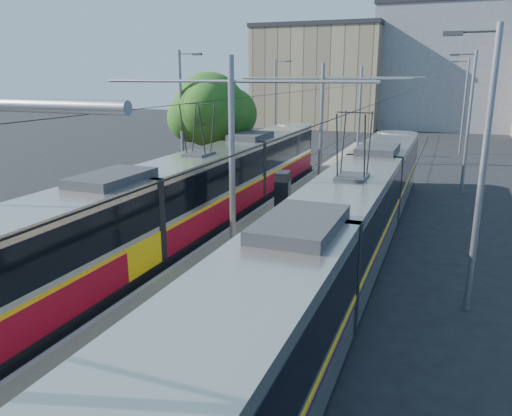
% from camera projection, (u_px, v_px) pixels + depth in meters
% --- Properties ---
extents(ground, '(160.00, 160.00, 0.00)m').
position_uv_depth(ground, '(75.00, 416.00, 10.13)').
color(ground, black).
rests_on(ground, ground).
extents(platform, '(4.00, 50.00, 0.30)m').
position_uv_depth(platform, '(304.00, 208.00, 25.40)').
color(platform, gray).
rests_on(platform, ground).
extents(tactile_strip_left, '(0.70, 50.00, 0.01)m').
position_uv_depth(tactile_strip_left, '(277.00, 202.00, 25.86)').
color(tactile_strip_left, gray).
rests_on(tactile_strip_left, platform).
extents(tactile_strip_right, '(0.70, 50.00, 0.01)m').
position_uv_depth(tactile_strip_right, '(332.00, 207.00, 24.85)').
color(tactile_strip_right, gray).
rests_on(tactile_strip_right, platform).
extents(rails, '(8.71, 70.00, 0.03)m').
position_uv_depth(rails, '(304.00, 210.00, 25.43)').
color(rails, gray).
rests_on(rails, ground).
extents(tram_left, '(2.43, 30.63, 5.50)m').
position_uv_depth(tram_left, '(200.00, 190.00, 22.22)').
color(tram_left, black).
rests_on(tram_left, ground).
extents(tram_right, '(2.43, 31.22, 5.50)m').
position_uv_depth(tram_right, '(350.00, 219.00, 17.31)').
color(tram_right, black).
rests_on(tram_right, ground).
extents(catenary, '(9.20, 70.00, 7.00)m').
position_uv_depth(catenary, '(289.00, 126.00, 21.70)').
color(catenary, gray).
rests_on(catenary, platform).
extents(street_lamps, '(15.18, 38.22, 8.00)m').
position_uv_depth(street_lamps, '(326.00, 121.00, 27.95)').
color(street_lamps, gray).
rests_on(street_lamps, ground).
extents(shelter, '(0.78, 1.10, 2.23)m').
position_uv_depth(shelter, '(283.00, 195.00, 22.42)').
color(shelter, black).
rests_on(shelter, platform).
extents(tree, '(4.73, 4.37, 6.86)m').
position_uv_depth(tree, '(215.00, 111.00, 29.06)').
color(tree, '#382314').
rests_on(tree, ground).
extents(building_left, '(16.32, 12.24, 12.87)m').
position_uv_depth(building_left, '(321.00, 76.00, 65.98)').
color(building_left, gray).
rests_on(building_left, ground).
extents(building_centre, '(18.36, 14.28, 15.26)m').
position_uv_depth(building_centre, '(452.00, 67.00, 63.69)').
color(building_centre, gray).
rests_on(building_centre, ground).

